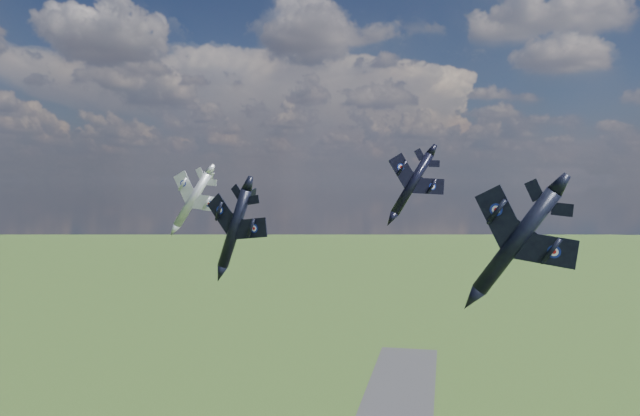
% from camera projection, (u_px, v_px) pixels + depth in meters
% --- Properties ---
extents(jet_lead_navy, '(15.90, 18.36, 7.06)m').
position_uv_depth(jet_lead_navy, '(235.00, 228.00, 83.60)').
color(jet_lead_navy, black).
extents(jet_right_navy, '(13.80, 16.60, 8.33)m').
position_uv_depth(jet_right_navy, '(516.00, 242.00, 51.97)').
color(jet_right_navy, black).
extents(jet_high_navy, '(15.91, 18.92, 8.87)m').
position_uv_depth(jet_high_navy, '(412.00, 184.00, 106.68)').
color(jet_high_navy, black).
extents(jet_left_silver, '(11.86, 15.42, 8.23)m').
position_uv_depth(jet_left_silver, '(193.00, 200.00, 100.99)').
color(jet_left_silver, '#A6ABB1').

